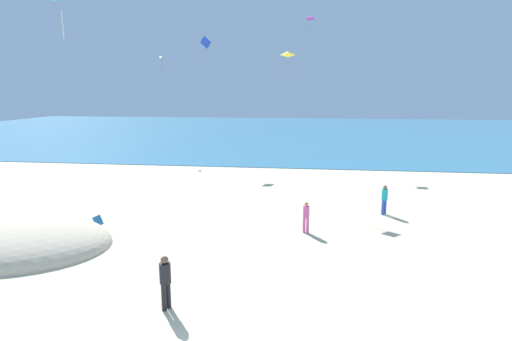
# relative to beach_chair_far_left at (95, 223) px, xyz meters

# --- Properties ---
(ground_plane) EXTENTS (120.00, 120.00, 0.00)m
(ground_plane) POSITION_rel_beach_chair_far_left_xyz_m (7.52, 0.82, -0.26)
(ground_plane) COLOR beige
(ocean_water) EXTENTS (120.00, 60.00, 0.05)m
(ocean_water) POSITION_rel_beach_chair_far_left_xyz_m (7.52, 45.46, -0.24)
(ocean_water) COLOR teal
(ocean_water) RESTS_ON ground_plane
(dune_mound) EXTENTS (8.62, 6.03, 2.15)m
(dune_mound) POSITION_rel_beach_chair_far_left_xyz_m (-2.58, -2.31, -0.26)
(dune_mound) COLOR beige
(dune_mound) RESTS_ON ground_plane
(beach_chair_far_left) EXTENTS (0.74, 0.60, 0.60)m
(beach_chair_far_left) POSITION_rel_beach_chair_far_left_xyz_m (0.00, 0.00, 0.00)
(beach_chair_far_left) COLOR #2370B2
(beach_chair_far_left) RESTS_ON ground_plane
(person_0) EXTENTS (0.31, 0.31, 1.40)m
(person_0) POSITION_rel_beach_chair_far_left_xyz_m (9.43, 0.68, 0.55)
(person_0) COLOR #D8599E
(person_0) RESTS_ON ground_plane
(person_2) EXTENTS (0.42, 0.42, 1.50)m
(person_2) POSITION_rel_beach_chair_far_left_xyz_m (13.30, 3.87, 0.61)
(person_2) COLOR blue
(person_2) RESTS_ON ground_plane
(person_4) EXTENTS (0.42, 0.42, 1.60)m
(person_4) POSITION_rel_beach_chair_far_left_xyz_m (5.54, -6.19, 0.66)
(person_4) COLOR black
(person_4) RESTS_ON ground_plane
(kite_green) EXTENTS (0.47, 0.53, 1.19)m
(kite_green) POSITION_rel_beach_chair_far_left_xyz_m (-4.31, 21.37, 8.90)
(kite_green) COLOR green
(kite_blue) EXTENTS (0.78, 0.86, 1.79)m
(kite_blue) POSITION_rel_beach_chair_far_left_xyz_m (0.76, 18.03, 9.80)
(kite_blue) COLOR blue
(kite_magenta) EXTENTS (0.89, 0.87, 1.21)m
(kite_magenta) POSITION_rel_beach_chair_far_left_xyz_m (9.34, 20.31, 11.98)
(kite_magenta) COLOR #DB3DA8
(kite_yellow) EXTENTS (0.65, 0.50, 1.60)m
(kite_yellow) POSITION_rel_beach_chair_far_left_xyz_m (8.16, 7.90, 7.96)
(kite_yellow) COLOR yellow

